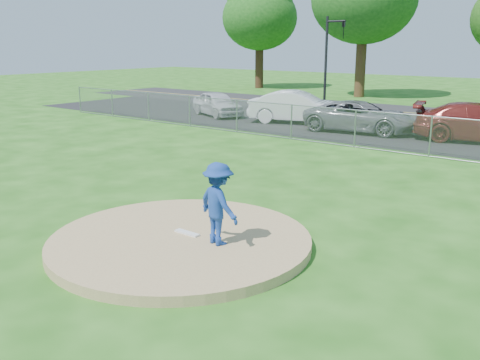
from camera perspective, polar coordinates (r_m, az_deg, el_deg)
The scene contains 12 objects.
ground at distance 19.36m, azimuth 14.75°, elevation 1.80°, with size 120.00×120.00×0.00m, color #1C5512.
pitchers_mound at distance 11.20m, azimuth -6.35°, elevation -6.49°, with size 5.40×5.40×0.20m, color tan.
pitching_rubber at distance 11.29m, azimuth -5.66°, elevation -5.64°, with size 0.60×0.15×0.04m, color white.
chain_link_fence at distance 21.05m, azimuth 17.07°, elevation 4.71°, with size 40.00×0.06×1.50m, color gray.
parking_lot at distance 25.37m, azimuth 20.67°, elevation 4.28°, with size 50.00×8.00×0.01m, color black.
tree_far_left at distance 50.06m, azimuth 2.12°, elevation 17.87°, with size 6.72×6.72×10.74m.
traffic_signal_left at distance 33.57m, azimuth 9.53°, elevation 13.04°, with size 1.28×0.20×5.60m.
pitcher at distance 10.47m, azimuth -2.31°, elevation -2.55°, with size 1.07×0.61×1.65m, color navy.
traffic_cone at distance 27.07m, azimuth 8.03°, elevation 6.42°, with size 0.36×0.36×0.71m, color orange.
parked_car_silver at distance 30.79m, azimuth -2.44°, elevation 8.14°, with size 1.62×4.04×1.38m, color silver.
parked_car_white at distance 28.12m, azimuth 6.15°, elevation 7.75°, with size 1.75×5.00×1.65m, color white.
parked_car_gray at distance 25.75m, azimuth 12.71°, elevation 6.62°, with size 2.38×5.16×1.43m, color slate.
Camera 1 is at (7.37, -7.43, 4.09)m, focal length 40.00 mm.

